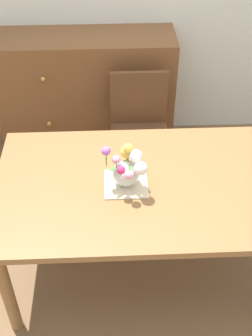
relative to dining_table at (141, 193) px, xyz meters
name	(u,v)px	position (x,y,z in m)	size (l,w,h in m)	color
ground_plane	(139,262)	(0.00, 0.00, -0.65)	(12.00, 12.00, 0.00)	brown
dining_table	(141,193)	(0.00, 0.00, 0.00)	(1.65, 1.01, 0.73)	olive
chair_far	(139,125)	(0.05, 0.85, -0.13)	(0.42, 0.42, 0.90)	brown
dresser	(87,94)	(-0.35, 1.33, -0.15)	(1.40, 0.47, 1.00)	brown
placemat	(126,184)	(-0.09, -0.01, 0.09)	(0.24, 0.24, 0.01)	beige
flower_vase	(127,168)	(-0.08, -0.02, 0.20)	(0.24, 0.22, 0.26)	silver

